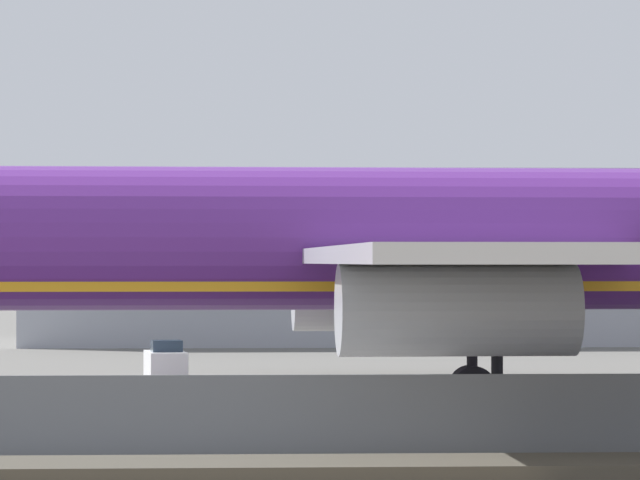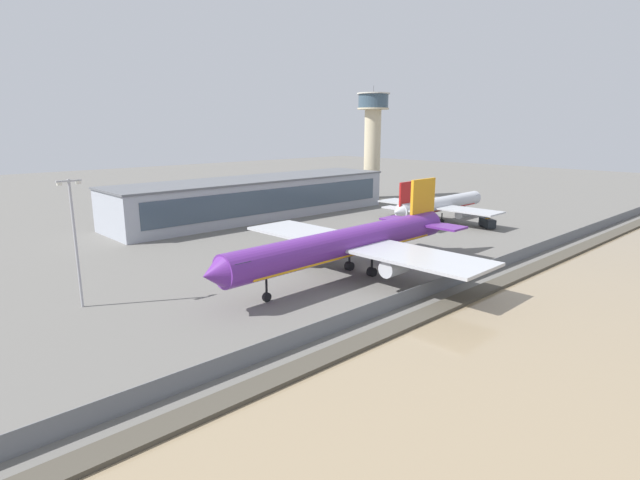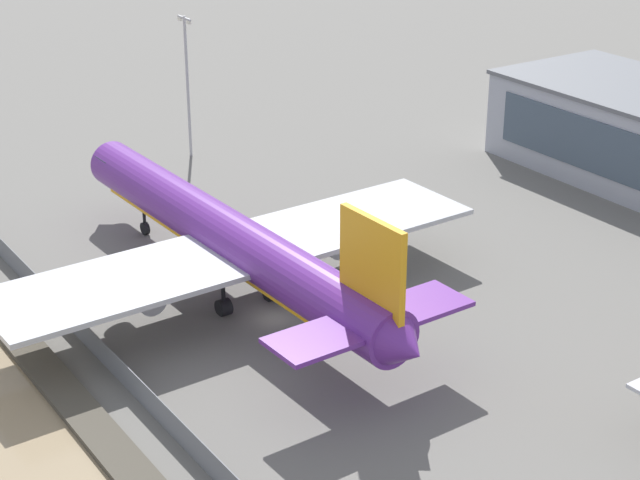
% 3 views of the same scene
% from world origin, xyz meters
% --- Properties ---
extents(ground_plane, '(500.00, 500.00, 0.00)m').
position_xyz_m(ground_plane, '(0.00, 0.00, 0.00)').
color(ground_plane, '#66635E').
extents(shoreline_seawall, '(320.00, 3.00, 0.50)m').
position_xyz_m(shoreline_seawall, '(0.00, -20.50, 0.25)').
color(shoreline_seawall, '#474238').
rests_on(shoreline_seawall, ground).
extents(perimeter_fence, '(280.00, 0.10, 2.25)m').
position_xyz_m(perimeter_fence, '(0.00, -16.00, 1.12)').
color(perimeter_fence, slate).
rests_on(perimeter_fence, ground).
extents(cargo_jet_purple, '(55.39, 47.74, 15.10)m').
position_xyz_m(cargo_jet_purple, '(-5.95, -0.73, 5.76)').
color(cargo_jet_purple, '#602889').
rests_on(cargo_jet_purple, ground).
extents(baggage_tug, '(2.03, 3.39, 1.80)m').
position_xyz_m(baggage_tug, '(-14.82, 16.52, 0.81)').
color(baggage_tug, white).
rests_on(baggage_tug, ground).
extents(apron_light_mast_apron_west, '(3.20, 0.40, 18.01)m').
position_xyz_m(apron_light_mast_apron_west, '(-44.43, 14.80, 10.25)').
color(apron_light_mast_apron_west, '#A8A8AD').
rests_on(apron_light_mast_apron_west, ground).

